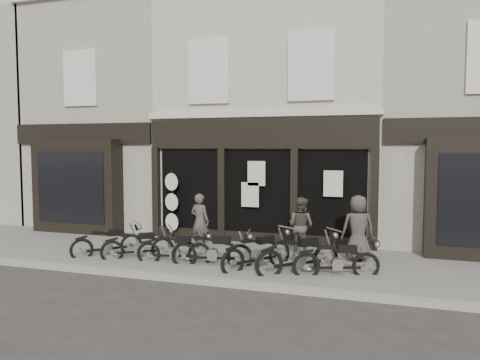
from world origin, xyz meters
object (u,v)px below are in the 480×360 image
(motorcycle_0, at_px, (108,245))
(motorcycle_6, at_px, (337,263))
(man_centre, at_px, (301,226))
(man_right, at_px, (358,228))
(motorcycle_2, at_px, (175,252))
(advert_sign_post, at_px, (172,207))
(motorcycle_3, at_px, (213,254))
(motorcycle_4, at_px, (258,255))
(motorcycle_5, at_px, (299,258))
(motorcycle_1, at_px, (139,248))
(man_left, at_px, (200,221))

(motorcycle_0, xyz_separation_m, motorcycle_6, (6.21, -0.12, 0.01))
(man_centre, bearing_deg, motorcycle_0, 39.44)
(man_centre, bearing_deg, man_right, -166.73)
(motorcycle_2, relative_size, advert_sign_post, 0.84)
(motorcycle_3, height_order, motorcycle_6, motorcycle_3)
(motorcycle_6, bearing_deg, motorcycle_4, 157.26)
(motorcycle_5, height_order, advert_sign_post, advert_sign_post)
(motorcycle_0, distance_m, man_centre, 5.31)
(motorcycle_1, distance_m, man_centre, 4.41)
(motorcycle_0, bearing_deg, motorcycle_6, -47.39)
(motorcycle_5, bearing_deg, motorcycle_2, 140.28)
(motorcycle_2, height_order, motorcycle_3, motorcycle_3)
(motorcycle_2, xyz_separation_m, man_centre, (2.92, 1.79, 0.54))
(motorcycle_4, relative_size, advert_sign_post, 0.82)
(motorcycle_1, distance_m, advert_sign_post, 2.74)
(motorcycle_2, height_order, man_left, man_left)
(motorcycle_5, height_order, motorcycle_6, motorcycle_5)
(man_centre, distance_m, advert_sign_post, 4.46)
(man_left, relative_size, man_centre, 1.02)
(motorcycle_6, xyz_separation_m, man_centre, (-1.19, 1.74, 0.52))
(motorcycle_3, bearing_deg, motorcycle_2, 169.55)
(motorcycle_2, height_order, motorcycle_5, motorcycle_5)
(motorcycle_1, distance_m, motorcycle_5, 4.34)
(motorcycle_3, distance_m, motorcycle_4, 1.14)
(man_left, bearing_deg, motorcycle_6, 170.01)
(motorcycle_6, bearing_deg, man_right, 57.86)
(motorcycle_1, relative_size, motorcycle_2, 0.88)
(motorcycle_3, height_order, motorcycle_4, motorcycle_4)
(motorcycle_0, xyz_separation_m, motorcycle_5, (5.32, -0.09, 0.05))
(motorcycle_4, distance_m, man_centre, 1.86)
(motorcycle_3, bearing_deg, advert_sign_post, 120.88)
(motorcycle_4, xyz_separation_m, man_right, (2.29, 1.40, 0.56))
(motorcycle_6, bearing_deg, advert_sign_post, 134.82)
(motorcycle_0, xyz_separation_m, motorcycle_3, (3.15, -0.15, 0.02))
(motorcycle_1, height_order, man_left, man_left)
(motorcycle_4, height_order, man_right, man_right)
(motorcycle_3, bearing_deg, man_right, 13.14)
(motorcycle_2, xyz_separation_m, man_left, (0.02, 1.60, 0.55))
(motorcycle_4, xyz_separation_m, man_left, (-2.15, 1.43, 0.51))
(motorcycle_1, relative_size, motorcycle_3, 0.82)
(motorcycle_5, xyz_separation_m, man_right, (1.24, 1.49, 0.55))
(man_left, distance_m, man_centre, 2.91)
(motorcycle_3, bearing_deg, motorcycle_5, -9.77)
(motorcycle_6, xyz_separation_m, man_right, (0.35, 1.52, 0.59))
(motorcycle_0, xyz_separation_m, advert_sign_post, (0.67, 2.58, 0.74))
(motorcycle_3, xyz_separation_m, advert_sign_post, (-2.47, 2.73, 0.72))
(motorcycle_0, height_order, motorcycle_5, motorcycle_5)
(motorcycle_5, height_order, man_right, man_right)
(motorcycle_2, height_order, advert_sign_post, advert_sign_post)
(motorcycle_0, relative_size, advert_sign_post, 0.69)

